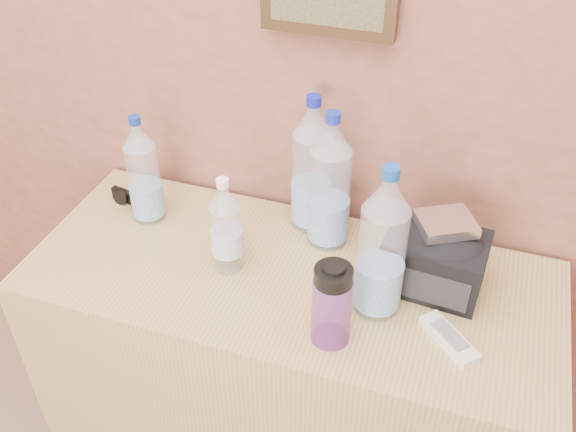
{
  "coord_description": "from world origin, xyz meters",
  "views": [
    {
      "loc": [
        0.51,
        0.66,
        1.81
      ],
      "look_at": [
        0.15,
        1.71,
        0.97
      ],
      "focal_mm": 40.0,
      "sensor_mm": 36.0,
      "label": 1
    }
  ],
  "objects_px": {
    "sunglasses": "(133,199)",
    "toiletry_bag": "(435,259)",
    "pet_large_a": "(143,175)",
    "pet_large_c": "(330,188)",
    "pet_small": "(226,230)",
    "nalgene_bottle": "(332,304)",
    "pet_large_d": "(382,250)",
    "pet_large_b": "(312,171)",
    "foil_packet": "(446,223)",
    "ac_remote": "(449,339)",
    "dresser": "(289,380)"
  },
  "relations": [
    {
      "from": "pet_large_a",
      "to": "toiletry_bag",
      "type": "xyz_separation_m",
      "value": [
        0.74,
        -0.02,
        -0.06
      ]
    },
    {
      "from": "pet_large_a",
      "to": "pet_large_c",
      "type": "xyz_separation_m",
      "value": [
        0.47,
        0.06,
        0.03
      ]
    },
    {
      "from": "pet_large_c",
      "to": "nalgene_bottle",
      "type": "xyz_separation_m",
      "value": [
        0.1,
        -0.31,
        -0.06
      ]
    },
    {
      "from": "sunglasses",
      "to": "ac_remote",
      "type": "relative_size",
      "value": 0.91
    },
    {
      "from": "pet_large_c",
      "to": "foil_packet",
      "type": "distance_m",
      "value": 0.28
    },
    {
      "from": "pet_large_d",
      "to": "pet_small",
      "type": "height_order",
      "value": "pet_large_d"
    },
    {
      "from": "sunglasses",
      "to": "toiletry_bag",
      "type": "distance_m",
      "value": 0.81
    },
    {
      "from": "pet_small",
      "to": "pet_large_c",
      "type": "bearing_deg",
      "value": 40.92
    },
    {
      "from": "foil_packet",
      "to": "nalgene_bottle",
      "type": "bearing_deg",
      "value": -125.85
    },
    {
      "from": "foil_packet",
      "to": "sunglasses",
      "type": "bearing_deg",
      "value": 177.85
    },
    {
      "from": "pet_large_b",
      "to": "pet_small",
      "type": "bearing_deg",
      "value": -121.15
    },
    {
      "from": "nalgene_bottle",
      "to": "ac_remote",
      "type": "xyz_separation_m",
      "value": [
        0.24,
        0.07,
        -0.09
      ]
    },
    {
      "from": "pet_large_b",
      "to": "pet_large_d",
      "type": "relative_size",
      "value": 0.98
    },
    {
      "from": "pet_small",
      "to": "pet_large_d",
      "type": "bearing_deg",
      "value": -2.94
    },
    {
      "from": "pet_small",
      "to": "sunglasses",
      "type": "distance_m",
      "value": 0.38
    },
    {
      "from": "dresser",
      "to": "pet_large_b",
      "type": "xyz_separation_m",
      "value": [
        -0.01,
        0.21,
        0.55
      ]
    },
    {
      "from": "pet_small",
      "to": "sunglasses",
      "type": "relative_size",
      "value": 1.87
    },
    {
      "from": "pet_small",
      "to": "nalgene_bottle",
      "type": "distance_m",
      "value": 0.32
    },
    {
      "from": "toiletry_bag",
      "to": "foil_packet",
      "type": "distance_m",
      "value": 0.09
    },
    {
      "from": "foil_packet",
      "to": "pet_large_d",
      "type": "bearing_deg",
      "value": -130.21
    },
    {
      "from": "pet_large_a",
      "to": "foil_packet",
      "type": "height_order",
      "value": "pet_large_a"
    },
    {
      "from": "pet_large_a",
      "to": "pet_large_c",
      "type": "distance_m",
      "value": 0.47
    },
    {
      "from": "ac_remote",
      "to": "pet_small",
      "type": "bearing_deg",
      "value": -144.74
    },
    {
      "from": "pet_large_b",
      "to": "pet_large_c",
      "type": "bearing_deg",
      "value": -41.81
    },
    {
      "from": "pet_small",
      "to": "nalgene_bottle",
      "type": "relative_size",
      "value": 1.24
    },
    {
      "from": "pet_large_c",
      "to": "foil_packet",
      "type": "xyz_separation_m",
      "value": [
        0.28,
        -0.05,
        0.0
      ]
    },
    {
      "from": "pet_large_c",
      "to": "ac_remote",
      "type": "distance_m",
      "value": 0.44
    },
    {
      "from": "pet_small",
      "to": "nalgene_bottle",
      "type": "bearing_deg",
      "value": -25.52
    },
    {
      "from": "dresser",
      "to": "pet_large_d",
      "type": "xyz_separation_m",
      "value": [
        0.22,
        -0.04,
        0.56
      ]
    },
    {
      "from": "dresser",
      "to": "pet_large_b",
      "type": "height_order",
      "value": "pet_large_b"
    },
    {
      "from": "ac_remote",
      "to": "sunglasses",
      "type": "bearing_deg",
      "value": -151.06
    },
    {
      "from": "dresser",
      "to": "sunglasses",
      "type": "bearing_deg",
      "value": 165.19
    },
    {
      "from": "toiletry_bag",
      "to": "pet_small",
      "type": "bearing_deg",
      "value": -163.93
    },
    {
      "from": "pet_large_a",
      "to": "pet_small",
      "type": "bearing_deg",
      "value": -22.35
    },
    {
      "from": "pet_large_b",
      "to": "foil_packet",
      "type": "height_order",
      "value": "pet_large_b"
    },
    {
      "from": "pet_small",
      "to": "foil_packet",
      "type": "height_order",
      "value": "pet_small"
    },
    {
      "from": "pet_large_a",
      "to": "pet_large_d",
      "type": "distance_m",
      "value": 0.65
    },
    {
      "from": "pet_large_c",
      "to": "ac_remote",
      "type": "relative_size",
      "value": 2.45
    },
    {
      "from": "pet_large_a",
      "to": "pet_large_b",
      "type": "bearing_deg",
      "value": 15.39
    },
    {
      "from": "pet_large_d",
      "to": "foil_packet",
      "type": "distance_m",
      "value": 0.18
    },
    {
      "from": "pet_small",
      "to": "nalgene_bottle",
      "type": "xyz_separation_m",
      "value": [
        0.29,
        -0.14,
        -0.01
      ]
    },
    {
      "from": "sunglasses",
      "to": "foil_packet",
      "type": "distance_m",
      "value": 0.83
    },
    {
      "from": "nalgene_bottle",
      "to": "foil_packet",
      "type": "height_order",
      "value": "nalgene_bottle"
    },
    {
      "from": "pet_large_d",
      "to": "pet_small",
      "type": "relative_size",
      "value": 1.48
    },
    {
      "from": "nalgene_bottle",
      "to": "toiletry_bag",
      "type": "relative_size",
      "value": 0.91
    },
    {
      "from": "pet_large_a",
      "to": "pet_large_b",
      "type": "distance_m",
      "value": 0.42
    },
    {
      "from": "pet_small",
      "to": "sunglasses",
      "type": "xyz_separation_m",
      "value": [
        -0.34,
        0.15,
        -0.09
      ]
    },
    {
      "from": "ac_remote",
      "to": "foil_packet",
      "type": "height_order",
      "value": "foil_packet"
    },
    {
      "from": "toiletry_bag",
      "to": "pet_large_d",
      "type": "bearing_deg",
      "value": -127.89
    },
    {
      "from": "pet_large_a",
      "to": "pet_large_d",
      "type": "height_order",
      "value": "pet_large_d"
    }
  ]
}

